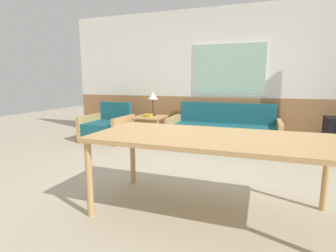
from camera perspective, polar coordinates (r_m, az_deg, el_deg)
name	(u,v)px	position (r m, az deg, el deg)	size (l,w,h in m)	color
ground_plane	(199,186)	(3.23, 6.69, -12.75)	(16.00, 16.00, 0.00)	#B2A58C
wall_back	(229,75)	(5.58, 13.21, 10.76)	(7.20, 0.09, 2.70)	#996B42
couch	(223,134)	(5.14, 11.91, -1.61)	(2.06, 0.89, 0.80)	tan
armchair	(108,129)	(5.67, -13.02, -0.65)	(0.89, 0.86, 0.77)	tan
side_table	(150,120)	(5.45, -3.84, 1.39)	(0.60, 0.60, 0.52)	tan
table_lamp	(153,97)	(5.49, -3.31, 6.42)	(0.21, 0.21, 0.50)	#262628
book_stack	(148,115)	(5.34, -4.40, 2.33)	(0.18, 0.14, 0.06)	gold
dining_table	(211,142)	(2.40, 9.39, -3.53)	(2.16, 0.97, 0.75)	tan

